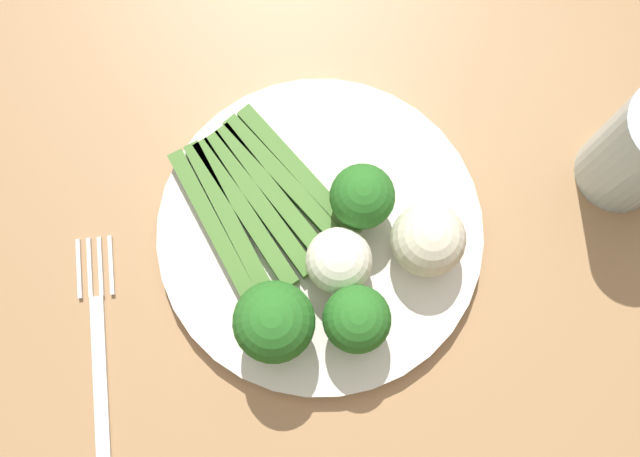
{
  "coord_description": "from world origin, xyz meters",
  "views": [
    {
      "loc": [
        0.04,
        -0.17,
        1.31
      ],
      "look_at": [
        0.06,
        -0.04,
        0.77
      ],
      "focal_mm": 42.7,
      "sensor_mm": 36.0,
      "label": 1
    }
  ],
  "objects_px": {
    "plate": "(320,232)",
    "broccoli_right": "(357,319)",
    "dining_table": "(250,227)",
    "fork": "(99,343)",
    "cauliflower_near_center": "(428,240)",
    "asparagus_bundle": "(258,202)",
    "broccoli_left": "(274,322)",
    "cauliflower_edge": "(339,261)",
    "broccoli_front": "(362,197)"
  },
  "relations": [
    {
      "from": "cauliflower_edge",
      "to": "fork",
      "type": "distance_m",
      "value": 0.19
    },
    {
      "from": "dining_table",
      "to": "broccoli_right",
      "type": "distance_m",
      "value": 0.2
    },
    {
      "from": "plate",
      "to": "cauliflower_near_center",
      "type": "bearing_deg",
      "value": -16.4
    },
    {
      "from": "broccoli_front",
      "to": "plate",
      "type": "bearing_deg",
      "value": -157.83
    },
    {
      "from": "cauliflower_edge",
      "to": "fork",
      "type": "relative_size",
      "value": 0.29
    },
    {
      "from": "dining_table",
      "to": "broccoli_right",
      "type": "bearing_deg",
      "value": -55.61
    },
    {
      "from": "cauliflower_near_center",
      "to": "fork",
      "type": "xyz_separation_m",
      "value": [
        -0.24,
        -0.04,
        -0.04
      ]
    },
    {
      "from": "plate",
      "to": "cauliflower_near_center",
      "type": "xyz_separation_m",
      "value": [
        0.07,
        -0.02,
        0.03
      ]
    },
    {
      "from": "dining_table",
      "to": "asparagus_bundle",
      "type": "height_order",
      "value": "asparagus_bundle"
    },
    {
      "from": "asparagus_bundle",
      "to": "cauliflower_edge",
      "type": "height_order",
      "value": "cauliflower_edge"
    },
    {
      "from": "broccoli_front",
      "to": "cauliflower_edge",
      "type": "height_order",
      "value": "broccoli_front"
    },
    {
      "from": "asparagus_bundle",
      "to": "cauliflower_near_center",
      "type": "relative_size",
      "value": 2.89
    },
    {
      "from": "dining_table",
      "to": "fork",
      "type": "bearing_deg",
      "value": -137.6
    },
    {
      "from": "dining_table",
      "to": "fork",
      "type": "relative_size",
      "value": 7.95
    },
    {
      "from": "asparagus_bundle",
      "to": "fork",
      "type": "bearing_deg",
      "value": -84.46
    },
    {
      "from": "broccoli_right",
      "to": "broccoli_left",
      "type": "distance_m",
      "value": 0.06
    },
    {
      "from": "broccoli_left",
      "to": "fork",
      "type": "bearing_deg",
      "value": 177.58
    },
    {
      "from": "broccoli_left",
      "to": "cauliflower_edge",
      "type": "relative_size",
      "value": 1.44
    },
    {
      "from": "broccoli_front",
      "to": "cauliflower_near_center",
      "type": "height_order",
      "value": "broccoli_front"
    },
    {
      "from": "fork",
      "to": "broccoli_front",
      "type": "bearing_deg",
      "value": -69.32
    },
    {
      "from": "dining_table",
      "to": "fork",
      "type": "xyz_separation_m",
      "value": [
        -0.11,
        -0.1,
        0.11
      ]
    },
    {
      "from": "plate",
      "to": "fork",
      "type": "relative_size",
      "value": 1.47
    },
    {
      "from": "dining_table",
      "to": "cauliflower_near_center",
      "type": "height_order",
      "value": "cauliflower_near_center"
    },
    {
      "from": "dining_table",
      "to": "cauliflower_edge",
      "type": "height_order",
      "value": "cauliflower_edge"
    },
    {
      "from": "dining_table",
      "to": "cauliflower_near_center",
      "type": "relative_size",
      "value": 24.65
    },
    {
      "from": "plate",
      "to": "asparagus_bundle",
      "type": "distance_m",
      "value": 0.05
    },
    {
      "from": "cauliflower_edge",
      "to": "broccoli_front",
      "type": "bearing_deg",
      "value": 62.91
    },
    {
      "from": "asparagus_bundle",
      "to": "broccoli_right",
      "type": "distance_m",
      "value": 0.12
    },
    {
      "from": "plate",
      "to": "cauliflower_edge",
      "type": "relative_size",
      "value": 5.1
    },
    {
      "from": "plate",
      "to": "broccoli_right",
      "type": "bearing_deg",
      "value": -76.93
    },
    {
      "from": "cauliflower_near_center",
      "to": "cauliflower_edge",
      "type": "distance_m",
      "value": 0.06
    },
    {
      "from": "dining_table",
      "to": "cauliflower_edge",
      "type": "xyz_separation_m",
      "value": [
        0.07,
        -0.07,
        0.15
      ]
    },
    {
      "from": "broccoli_front",
      "to": "broccoli_left",
      "type": "relative_size",
      "value": 0.83
    },
    {
      "from": "plate",
      "to": "dining_table",
      "type": "bearing_deg",
      "value": 146.86
    },
    {
      "from": "plate",
      "to": "broccoli_front",
      "type": "distance_m",
      "value": 0.05
    },
    {
      "from": "plate",
      "to": "broccoli_front",
      "type": "bearing_deg",
      "value": 22.17
    },
    {
      "from": "broccoli_front",
      "to": "broccoli_left",
      "type": "xyz_separation_m",
      "value": [
        -0.07,
        -0.08,
        0.01
      ]
    },
    {
      "from": "fork",
      "to": "cauliflower_near_center",
      "type": "bearing_deg",
      "value": -80.35
    },
    {
      "from": "dining_table",
      "to": "plate",
      "type": "relative_size",
      "value": 5.41
    },
    {
      "from": "cauliflower_edge",
      "to": "broccoli_left",
      "type": "bearing_deg",
      "value": -141.09
    },
    {
      "from": "broccoli_left",
      "to": "cauliflower_edge",
      "type": "xyz_separation_m",
      "value": [
        0.05,
        0.04,
        -0.02
      ]
    },
    {
      "from": "broccoli_right",
      "to": "dining_table",
      "type": "bearing_deg",
      "value": 124.39
    },
    {
      "from": "cauliflower_near_center",
      "to": "asparagus_bundle",
      "type": "bearing_deg",
      "value": 158.1
    },
    {
      "from": "plate",
      "to": "broccoli_right",
      "type": "height_order",
      "value": "broccoli_right"
    },
    {
      "from": "dining_table",
      "to": "broccoli_right",
      "type": "relative_size",
      "value": 22.79
    },
    {
      "from": "asparagus_bundle",
      "to": "cauliflower_near_center",
      "type": "xyz_separation_m",
      "value": [
        0.12,
        -0.05,
        0.02
      ]
    },
    {
      "from": "broccoli_left",
      "to": "plate",
      "type": "bearing_deg",
      "value": 60.46
    },
    {
      "from": "asparagus_bundle",
      "to": "broccoli_left",
      "type": "xyz_separation_m",
      "value": [
        0.0,
        -0.09,
        0.03
      ]
    },
    {
      "from": "asparagus_bundle",
      "to": "cauliflower_near_center",
      "type": "height_order",
      "value": "cauliflower_near_center"
    },
    {
      "from": "broccoli_front",
      "to": "cauliflower_near_center",
      "type": "distance_m",
      "value": 0.06
    }
  ]
}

